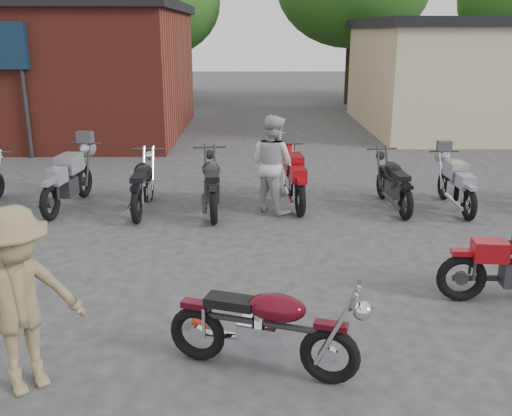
{
  "coord_description": "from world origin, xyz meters",
  "views": [
    {
      "loc": [
        -0.6,
        -5.64,
        3.38
      ],
      "look_at": [
        -0.54,
        2.3,
        0.9
      ],
      "focal_mm": 40.0,
      "sensor_mm": 36.0,
      "label": 1
    }
  ],
  "objects_px": {
    "vintage_motorcycle": "(265,322)",
    "row_bike_3": "(212,181)",
    "row_bike_1": "(68,177)",
    "row_bike_5": "(394,180)",
    "person_tan": "(19,302)",
    "row_bike_2": "(143,182)",
    "person_light": "(273,164)",
    "row_bike_4": "(294,176)",
    "row_bike_6": "(457,182)",
    "helmet": "(202,321)"
  },
  "relations": [
    {
      "from": "vintage_motorcycle",
      "to": "row_bike_3",
      "type": "bearing_deg",
      "value": 117.42
    },
    {
      "from": "row_bike_1",
      "to": "row_bike_5",
      "type": "distance_m",
      "value": 6.42
    },
    {
      "from": "person_tan",
      "to": "row_bike_2",
      "type": "xyz_separation_m",
      "value": [
        0.08,
        5.8,
        -0.35
      ]
    },
    {
      "from": "person_light",
      "to": "row_bike_2",
      "type": "height_order",
      "value": "person_light"
    },
    {
      "from": "row_bike_3",
      "to": "row_bike_4",
      "type": "height_order",
      "value": "row_bike_3"
    },
    {
      "from": "row_bike_6",
      "to": "helmet",
      "type": "bearing_deg",
      "value": 135.42
    },
    {
      "from": "person_light",
      "to": "row_bike_3",
      "type": "relative_size",
      "value": 0.89
    },
    {
      "from": "person_light",
      "to": "person_tan",
      "type": "bearing_deg",
      "value": 108.43
    },
    {
      "from": "row_bike_1",
      "to": "row_bike_3",
      "type": "bearing_deg",
      "value": -88.71
    },
    {
      "from": "row_bike_4",
      "to": "row_bike_3",
      "type": "bearing_deg",
      "value": 100.34
    },
    {
      "from": "row_bike_1",
      "to": "row_bike_3",
      "type": "height_order",
      "value": "row_bike_1"
    },
    {
      "from": "row_bike_4",
      "to": "row_bike_5",
      "type": "relative_size",
      "value": 1.05
    },
    {
      "from": "row_bike_3",
      "to": "row_bike_5",
      "type": "height_order",
      "value": "row_bike_3"
    },
    {
      "from": "person_light",
      "to": "row_bike_1",
      "type": "height_order",
      "value": "person_light"
    },
    {
      "from": "person_light",
      "to": "row_bike_2",
      "type": "relative_size",
      "value": 0.93
    },
    {
      "from": "vintage_motorcycle",
      "to": "helmet",
      "type": "distance_m",
      "value": 1.22
    },
    {
      "from": "row_bike_6",
      "to": "vintage_motorcycle",
      "type": "bearing_deg",
      "value": 144.88
    },
    {
      "from": "row_bike_2",
      "to": "row_bike_4",
      "type": "height_order",
      "value": "row_bike_4"
    },
    {
      "from": "vintage_motorcycle",
      "to": "person_light",
      "type": "bearing_deg",
      "value": 105.31
    },
    {
      "from": "row_bike_1",
      "to": "row_bike_5",
      "type": "bearing_deg",
      "value": -83.99
    },
    {
      "from": "row_bike_6",
      "to": "row_bike_3",
      "type": "bearing_deg",
      "value": 90.9
    },
    {
      "from": "row_bike_1",
      "to": "person_tan",
      "type": "bearing_deg",
      "value": -159.81
    },
    {
      "from": "helmet",
      "to": "row_bike_4",
      "type": "xyz_separation_m",
      "value": [
        1.44,
        5.07,
        0.49
      ]
    },
    {
      "from": "row_bike_3",
      "to": "row_bike_1",
      "type": "bearing_deg",
      "value": 78.76
    },
    {
      "from": "helmet",
      "to": "vintage_motorcycle",
      "type": "bearing_deg",
      "value": -50.08
    },
    {
      "from": "person_tan",
      "to": "row_bike_2",
      "type": "distance_m",
      "value": 5.81
    },
    {
      "from": "vintage_motorcycle",
      "to": "person_light",
      "type": "xyz_separation_m",
      "value": [
        0.26,
        5.51,
        0.37
      ]
    },
    {
      "from": "helmet",
      "to": "person_tan",
      "type": "bearing_deg",
      "value": -145.02
    },
    {
      "from": "row_bike_1",
      "to": "helmet",
      "type": "bearing_deg",
      "value": -141.41
    },
    {
      "from": "person_light",
      "to": "row_bike_5",
      "type": "xyz_separation_m",
      "value": [
        2.39,
        0.17,
        -0.36
      ]
    },
    {
      "from": "person_tan",
      "to": "row_bike_4",
      "type": "distance_m",
      "value": 6.91
    },
    {
      "from": "row_bike_4",
      "to": "row_bike_5",
      "type": "distance_m",
      "value": 1.96
    },
    {
      "from": "row_bike_2",
      "to": "row_bike_5",
      "type": "distance_m",
      "value": 4.91
    },
    {
      "from": "row_bike_1",
      "to": "row_bike_6",
      "type": "relative_size",
      "value": 1.13
    },
    {
      "from": "row_bike_1",
      "to": "row_bike_2",
      "type": "distance_m",
      "value": 1.53
    },
    {
      "from": "row_bike_5",
      "to": "row_bike_6",
      "type": "bearing_deg",
      "value": -97.4
    },
    {
      "from": "vintage_motorcycle",
      "to": "helmet",
      "type": "height_order",
      "value": "vintage_motorcycle"
    },
    {
      "from": "person_light",
      "to": "row_bike_3",
      "type": "bearing_deg",
      "value": 43.37
    },
    {
      "from": "vintage_motorcycle",
      "to": "row_bike_2",
      "type": "relative_size",
      "value": 0.96
    },
    {
      "from": "helmet",
      "to": "row_bike_1",
      "type": "height_order",
      "value": "row_bike_1"
    },
    {
      "from": "person_tan",
      "to": "row_bike_6",
      "type": "distance_m",
      "value": 8.55
    },
    {
      "from": "person_light",
      "to": "row_bike_2",
      "type": "xyz_separation_m",
      "value": [
        -2.51,
        0.03,
        -0.35
      ]
    },
    {
      "from": "row_bike_1",
      "to": "row_bike_4",
      "type": "relative_size",
      "value": 1.04
    },
    {
      "from": "row_bike_3",
      "to": "row_bike_4",
      "type": "xyz_separation_m",
      "value": [
        1.62,
        0.44,
        -0.01
      ]
    },
    {
      "from": "person_light",
      "to": "person_tan",
      "type": "distance_m",
      "value": 6.33
    },
    {
      "from": "row_bike_4",
      "to": "row_bike_6",
      "type": "height_order",
      "value": "row_bike_4"
    },
    {
      "from": "vintage_motorcycle",
      "to": "row_bike_4",
      "type": "distance_m",
      "value": 5.98
    },
    {
      "from": "person_light",
      "to": "vintage_motorcycle",
      "type": "bearing_deg",
      "value": 129.89
    },
    {
      "from": "person_light",
      "to": "row_bike_4",
      "type": "distance_m",
      "value": 0.7
    },
    {
      "from": "person_light",
      "to": "row_bike_4",
      "type": "bearing_deg",
      "value": -94.06
    }
  ]
}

